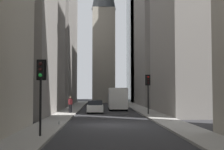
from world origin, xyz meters
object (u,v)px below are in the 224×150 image
at_px(traffic_light_midblock, 148,85).
at_px(discarded_bottle, 59,123).
at_px(sedan_white, 95,107).
at_px(pedestrian, 70,104).
at_px(traffic_light_foreground, 41,79).
at_px(delivery_truck, 117,99).

height_order(traffic_light_midblock, discarded_bottle, traffic_light_midblock).
height_order(sedan_white, pedestrian, pedestrian).
bearing_deg(traffic_light_foreground, discarded_bottle, -2.78).
height_order(traffic_light_foreground, discarded_bottle, traffic_light_foreground).
bearing_deg(delivery_truck, discarded_bottle, 164.26).
height_order(sedan_white, traffic_light_foreground, traffic_light_foreground).
relative_size(pedestrian, discarded_bottle, 6.51).
bearing_deg(traffic_light_foreground, delivery_truck, -12.89).
xyz_separation_m(delivery_truck, pedestrian, (-7.01, 5.44, -0.36)).
distance_m(traffic_light_midblock, discarded_bottle, 12.41).
height_order(delivery_truck, traffic_light_foreground, traffic_light_foreground).
xyz_separation_m(traffic_light_foreground, discarded_bottle, (5.35, -0.26, -2.84)).
bearing_deg(sedan_white, traffic_light_midblock, -126.38).
distance_m(sedan_white, pedestrian, 3.35).
xyz_separation_m(traffic_light_foreground, pedestrian, (16.58, 0.03, -1.98)).
distance_m(sedan_white, discarded_bottle, 13.46).
bearing_deg(sedan_white, delivery_truck, -29.28).
distance_m(traffic_light_foreground, discarded_bottle, 6.06).
bearing_deg(discarded_bottle, traffic_light_foreground, 177.22).
relative_size(delivery_truck, traffic_light_midblock, 1.62).
bearing_deg(traffic_light_foreground, sedan_white, -7.96).
distance_m(delivery_truck, pedestrian, 8.88).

